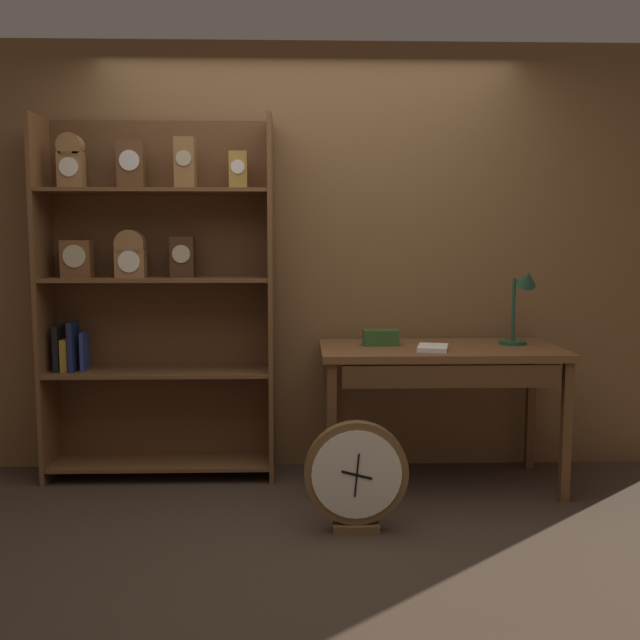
% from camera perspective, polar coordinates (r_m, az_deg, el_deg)
% --- Properties ---
extents(ground_plane, '(10.00, 10.00, 0.00)m').
position_cam_1_polar(ground_plane, '(3.43, -0.63, -18.03)').
color(ground_plane, '#3D2D21').
extents(back_wood_panel, '(4.80, 0.05, 2.60)m').
position_cam_1_polar(back_wood_panel, '(4.44, -0.97, 4.88)').
color(back_wood_panel, brown).
rests_on(back_wood_panel, ground).
extents(bookshelf, '(1.35, 0.34, 2.12)m').
position_cam_1_polar(bookshelf, '(4.35, -13.16, 2.18)').
color(bookshelf, brown).
rests_on(bookshelf, ground).
extents(workbench, '(1.36, 0.69, 0.81)m').
position_cam_1_polar(workbench, '(4.13, 9.59, -3.40)').
color(workbench, brown).
rests_on(workbench, ground).
extents(desk_lamp, '(0.19, 0.20, 0.46)m').
position_cam_1_polar(desk_lamp, '(4.29, 15.78, 1.57)').
color(desk_lamp, '#1E472D').
rests_on(desk_lamp, workbench).
extents(toolbox_small, '(0.20, 0.09, 0.09)m').
position_cam_1_polar(toolbox_small, '(4.15, 4.86, -1.40)').
color(toolbox_small, '#2D5123').
rests_on(toolbox_small, workbench).
extents(open_repair_manual, '(0.21, 0.25, 0.02)m').
position_cam_1_polar(open_repair_manual, '(4.01, 8.97, -2.20)').
color(open_repair_manual, silver).
rests_on(open_repair_manual, workbench).
extents(round_clock_large, '(0.51, 0.11, 0.55)m').
position_cam_1_polar(round_clock_large, '(3.56, 2.90, -12.29)').
color(round_clock_large, brown).
rests_on(round_clock_large, ground).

